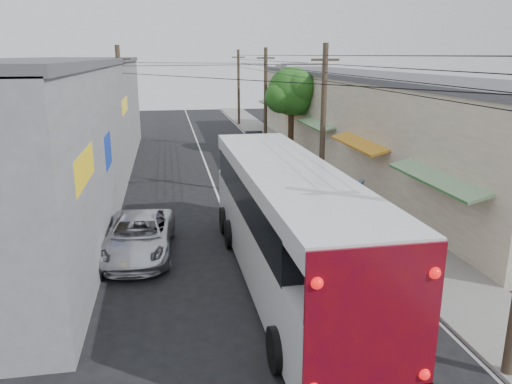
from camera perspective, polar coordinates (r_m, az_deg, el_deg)
ground at (r=13.61m, az=2.36°, el=-17.68°), size 120.00×120.00×0.00m
sidewalk at (r=33.23m, az=5.94°, el=2.50°), size 3.00×80.00×0.12m
building_right at (r=36.03m, az=12.15°, el=8.24°), size 7.09×40.00×6.25m
building_left at (r=29.97m, az=-21.67°, el=7.08°), size 7.20×36.00×7.25m
utility_poles at (r=32.13m, az=0.10°, el=9.50°), size 11.80×45.28×8.00m
street_tree at (r=38.41m, az=4.18°, el=11.24°), size 4.40×4.00×6.60m
coach_bus at (r=16.58m, az=3.44°, el=-3.48°), size 3.35×13.93×4.00m
jeepney at (r=19.59m, az=-13.26°, el=-4.93°), size 2.88×5.63×1.52m
parked_suv at (r=25.80m, az=4.45°, el=0.50°), size 2.44×5.69×1.64m
parked_car_mid at (r=35.01m, az=1.85°, el=4.31°), size 1.79×4.18×1.41m
parked_car_far at (r=41.93m, az=-0.17°, el=6.07°), size 1.63×3.96×1.27m
pedestrian_near at (r=25.39m, az=8.46°, el=0.39°), size 0.61×0.43×1.62m
pedestrian_far at (r=24.28m, az=11.77°, el=-0.42°), size 0.95×0.83×1.65m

